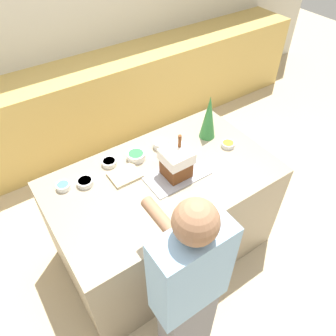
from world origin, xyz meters
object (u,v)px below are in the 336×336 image
Objects in this scene: decorative_tree at (209,117)px; candy_bowl_near_tray_left at (85,182)px; gingerbread_house at (176,162)px; candy_bowl_far_left at (63,186)px; candy_bowl_near_tray_right at (228,144)px; cookbook at (125,175)px; candy_bowl_far_right at (109,162)px; candy_bowl_behind_tray at (160,144)px; candy_bowl_front_corner at (136,156)px; person at (188,293)px; baking_tray at (176,175)px.

decorative_tree reaches higher than candy_bowl_near_tray_left.
gingerbread_house reaches higher than candy_bowl_far_left.
candy_bowl_near_tray_right is 0.50× the size of cookbook.
decorative_tree is 0.26m from candy_bowl_near_tray_right.
gingerbread_house is 0.53m from candy_bowl_near_tray_right.
candy_bowl_far_right is at bearing 5.73° from candy_bowl_far_left.
decorative_tree reaches higher than cookbook.
candy_bowl_behind_tray reaches higher than candy_bowl_near_tray_left.
candy_bowl_near_tray_left is at bearing -176.19° from candy_bowl_front_corner.
candy_bowl_far_left is 0.86× the size of candy_bowl_behind_tray.
person reaches higher than candy_bowl_front_corner.
candy_bowl_far_right is at bearing 85.62° from person.
candy_bowl_far_left is at bearing 160.40° from candy_bowl_near_tray_left.
decorative_tree is at bearing -5.20° from candy_bowl_far_left.
candy_bowl_front_corner is (-0.15, 0.31, 0.03)m from baking_tray.
decorative_tree is 3.89× the size of candy_bowl_far_left.
gingerbread_house is 0.51m from candy_bowl_far_right.
gingerbread_house reaches higher than cookbook.
candy_bowl_far_right is at bearing 163.38° from candy_bowl_front_corner.
baking_tray is 0.34m from candy_bowl_front_corner.
candy_bowl_near_tray_right is 0.94× the size of candy_bowl_behind_tray.
gingerbread_house is (0.00, 0.00, 0.12)m from baking_tray.
candy_bowl_front_corner is at bearing 35.64° from cookbook.
candy_bowl_far_left is at bearing -174.27° from candy_bowl_far_right.
baking_tray is 0.33m from candy_bowl_behind_tray.
decorative_tree reaches higher than candy_bowl_near_tray_right.
decorative_tree is (0.46, 0.22, 0.18)m from baking_tray.
person is (-0.08, -1.08, -0.10)m from candy_bowl_far_right.
candy_bowl_behind_tray is 0.40m from cookbook.
candy_bowl_behind_tray is at bearing 146.67° from candy_bowl_near_tray_right.
person reaches higher than decorative_tree.
cookbook is (-0.31, 0.19, -0.11)m from gingerbread_house.
candy_bowl_far_right is 0.18m from cookbook.
baking_tray is 1.20× the size of decorative_tree.
candy_bowl_front_corner is 0.20m from cookbook.
baking_tray is 0.78m from candy_bowl_far_left.
baking_tray is 3.93× the size of candy_bowl_near_tray_left.
decorative_tree is 1.05m from candy_bowl_near_tray_left.
cookbook is (0.26, -0.09, -0.01)m from candy_bowl_near_tray_left.
candy_bowl_near_tray_right is at bearing -11.22° from cookbook.
candy_bowl_behind_tray is (0.22, 0.01, -0.00)m from candy_bowl_front_corner.
candy_bowl_far_right is (-0.34, 0.37, -0.10)m from gingerbread_house.
decorative_tree is at bearing -14.26° from candy_bowl_behind_tray.
baking_tray is 0.55m from decorative_tree.
gingerbread_house is 3.23× the size of candy_bowl_far_left.
candy_bowl_far_right is at bearing 169.89° from decorative_tree.
candy_bowl_behind_tray reaches higher than cookbook.
candy_bowl_near_tray_right is 0.07× the size of person.
gingerbread_house is 2.27× the size of candy_bowl_front_corner.
candy_bowl_far_right is 0.52× the size of cookbook.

